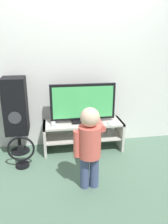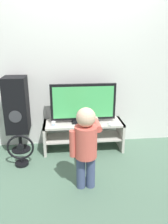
{
  "view_description": "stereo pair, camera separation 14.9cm",
  "coord_description": "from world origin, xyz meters",
  "px_view_note": "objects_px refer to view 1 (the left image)",
  "views": [
    {
      "loc": [
        -0.46,
        -2.78,
        1.61
      ],
      "look_at": [
        0.0,
        0.12,
        0.63
      ],
      "focal_mm": 35.0,
      "sensor_mm": 36.0,
      "label": 1
    },
    {
      "loc": [
        -0.31,
        -2.8,
        1.61
      ],
      "look_at": [
        0.0,
        0.12,
        0.63
      ],
      "focal_mm": 35.0,
      "sensor_mm": 36.0,
      "label": 2
    }
  ],
  "objects_px": {
    "television": "(83,104)",
    "speaker_tower": "(16,107)",
    "child": "(90,142)",
    "floor_fan": "(21,153)",
    "remote_primary": "(110,123)",
    "game_console": "(53,123)",
    "remote_secondary": "(91,124)"
  },
  "relations": [
    {
      "from": "game_console",
      "to": "child",
      "type": "relative_size",
      "value": 0.2
    },
    {
      "from": "child",
      "to": "floor_fan",
      "type": "xyz_separation_m",
      "value": [
        -0.81,
        0.53,
        -0.36
      ]
    },
    {
      "from": "game_console",
      "to": "remote_primary",
      "type": "xyz_separation_m",
      "value": [
        0.8,
        -0.12,
        -0.01
      ]
    },
    {
      "from": "game_console",
      "to": "child",
      "type": "height_order",
      "value": "child"
    },
    {
      "from": "speaker_tower",
      "to": "floor_fan",
      "type": "xyz_separation_m",
      "value": [
        0.08,
        -0.42,
        -0.5
      ]
    },
    {
      "from": "game_console",
      "to": "remote_primary",
      "type": "bearing_deg",
      "value": -8.58
    },
    {
      "from": "game_console",
      "to": "remote_secondary",
      "type": "bearing_deg",
      "value": -10.23
    },
    {
      "from": "child",
      "to": "speaker_tower",
      "type": "height_order",
      "value": "speaker_tower"
    },
    {
      "from": "remote_secondary",
      "to": "child",
      "type": "bearing_deg",
      "value": -101.88
    },
    {
      "from": "speaker_tower",
      "to": "floor_fan",
      "type": "distance_m",
      "value": 0.66
    },
    {
      "from": "television",
      "to": "floor_fan",
      "type": "xyz_separation_m",
      "value": [
        -0.87,
        -0.38,
        -0.52
      ]
    },
    {
      "from": "remote_secondary",
      "to": "speaker_tower",
      "type": "relative_size",
      "value": 0.12
    },
    {
      "from": "game_console",
      "to": "floor_fan",
      "type": "xyz_separation_m",
      "value": [
        -0.43,
        -0.34,
        -0.26
      ]
    },
    {
      "from": "television",
      "to": "speaker_tower",
      "type": "height_order",
      "value": "speaker_tower"
    },
    {
      "from": "child",
      "to": "remote_secondary",
      "type": "bearing_deg",
      "value": 78.12
    },
    {
      "from": "child",
      "to": "floor_fan",
      "type": "relative_size",
      "value": 2.17
    },
    {
      "from": "remote_secondary",
      "to": "television",
      "type": "bearing_deg",
      "value": 125.98
    },
    {
      "from": "floor_fan",
      "to": "remote_primary",
      "type": "bearing_deg",
      "value": 10.0
    },
    {
      "from": "child",
      "to": "speaker_tower",
      "type": "xyz_separation_m",
      "value": [
        -0.88,
        0.96,
        0.14
      ]
    },
    {
      "from": "television",
      "to": "remote_primary",
      "type": "height_order",
      "value": "television"
    },
    {
      "from": "floor_fan",
      "to": "remote_secondary",
      "type": "bearing_deg",
      "value": 14.06
    },
    {
      "from": "remote_secondary",
      "to": "game_console",
      "type": "bearing_deg",
      "value": 169.77
    },
    {
      "from": "game_console",
      "to": "remote_primary",
      "type": "relative_size",
      "value": 1.43
    },
    {
      "from": "television",
      "to": "remote_primary",
      "type": "bearing_deg",
      "value": -23.49
    },
    {
      "from": "television",
      "to": "speaker_tower",
      "type": "bearing_deg",
      "value": 177.28
    },
    {
      "from": "child",
      "to": "speaker_tower",
      "type": "distance_m",
      "value": 1.31
    },
    {
      "from": "remote_primary",
      "to": "speaker_tower",
      "type": "relative_size",
      "value": 0.12
    },
    {
      "from": "child",
      "to": "floor_fan",
      "type": "bearing_deg",
      "value": 146.52
    },
    {
      "from": "television",
      "to": "speaker_tower",
      "type": "distance_m",
      "value": 0.95
    },
    {
      "from": "game_console",
      "to": "speaker_tower",
      "type": "height_order",
      "value": "speaker_tower"
    },
    {
      "from": "remote_primary",
      "to": "child",
      "type": "xyz_separation_m",
      "value": [
        -0.43,
        -0.75,
        0.11
      ]
    },
    {
      "from": "remote_primary",
      "to": "child",
      "type": "height_order",
      "value": "child"
    }
  ]
}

